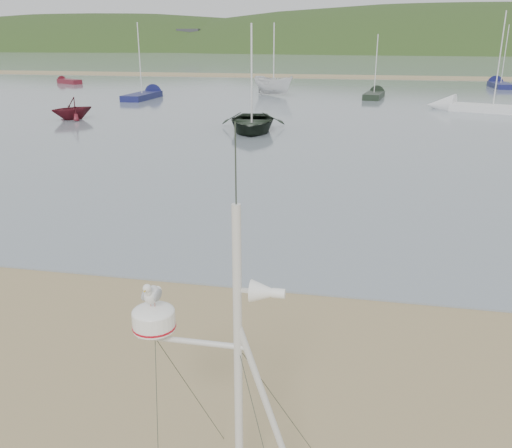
% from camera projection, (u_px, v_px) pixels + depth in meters
% --- Properties ---
extents(ground, '(560.00, 560.00, 0.00)m').
position_uv_depth(ground, '(87.00, 394.00, 8.21)').
color(ground, '#907B53').
rests_on(ground, ground).
extents(water, '(560.00, 256.00, 0.04)m').
position_uv_depth(water, '(354.00, 59.00, 130.47)').
color(water, slate).
rests_on(water, ground).
extents(sandbar, '(560.00, 7.00, 0.07)m').
position_uv_depth(sandbar, '(340.00, 77.00, 73.02)').
color(sandbar, '#907B53').
rests_on(sandbar, water).
extents(hill_ridge, '(620.00, 180.00, 80.00)m').
position_uv_depth(hill_ridge, '(403.00, 99.00, 228.83)').
color(hill_ridge, '#223817').
rests_on(hill_ridge, ground).
extents(far_cottages, '(294.40, 6.30, 8.00)m').
position_uv_depth(far_cottages, '(369.00, 41.00, 187.88)').
color(far_cottages, beige).
rests_on(far_cottages, ground).
extents(mast_rig, '(1.96, 2.09, 4.42)m').
position_uv_depth(mast_rig, '(233.00, 430.00, 5.90)').
color(mast_rig, silver).
rests_on(mast_rig, ground).
extents(boat_dark, '(3.87, 1.64, 5.25)m').
position_uv_depth(boat_dark, '(252.00, 84.00, 30.00)').
color(boat_dark, black).
rests_on(boat_dark, water).
extents(boat_red, '(2.72, 2.52, 2.70)m').
position_uv_depth(boat_red, '(71.00, 98.00, 34.89)').
color(boat_red, maroon).
rests_on(boat_red, water).
extents(boat_white, '(2.53, 2.52, 4.73)m').
position_uv_depth(boat_white, '(274.00, 69.00, 49.21)').
color(boat_white, silver).
rests_on(boat_white, water).
extents(sailboat_dark_mid, '(2.16, 5.90, 5.78)m').
position_uv_depth(sailboat_dark_mid, '(376.00, 94.00, 48.64)').
color(sailboat_dark_mid, black).
rests_on(sailboat_dark_mid, ground).
extents(sailboat_blue_far, '(1.82, 6.97, 6.90)m').
position_uv_depth(sailboat_blue_far, '(497.00, 84.00, 59.11)').
color(sailboat_blue_far, '#16194E').
rests_on(sailboat_blue_far, ground).
extents(sailboat_blue_near, '(1.85, 6.93, 6.85)m').
position_uv_depth(sailboat_blue_near, '(151.00, 94.00, 48.46)').
color(sailboat_blue_near, '#16194E').
rests_on(sailboat_blue_near, ground).
extents(sailboat_white_near, '(7.68, 4.31, 7.45)m').
position_uv_depth(sailboat_white_near, '(463.00, 107.00, 39.54)').
color(sailboat_white_near, silver).
rests_on(sailboat_white_near, ground).
extents(dinghy_red_far, '(4.64, 3.32, 1.14)m').
position_uv_depth(dinghy_red_far, '(65.00, 81.00, 62.98)').
color(dinghy_red_far, maroon).
rests_on(dinghy_red_far, ground).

